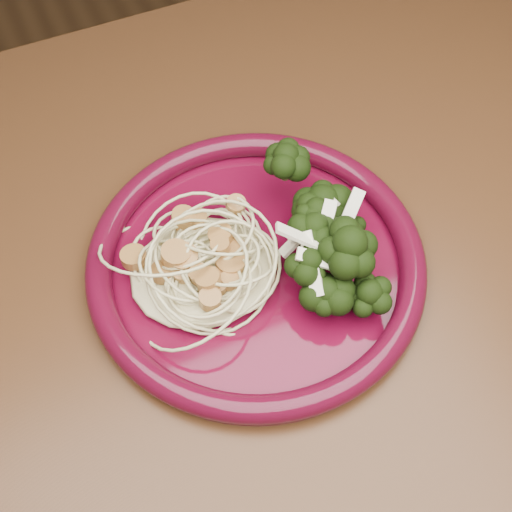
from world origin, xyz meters
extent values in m
plane|color=#51361B|center=(0.00, 0.00, 0.00)|extent=(3.50, 3.50, 0.00)
cube|color=#472814|center=(0.00, 0.00, 0.73)|extent=(1.20, 0.80, 0.04)
cylinder|color=#490519|center=(-0.10, 0.04, 0.75)|extent=(0.33, 0.33, 0.01)
torus|color=#490519|center=(-0.10, 0.04, 0.76)|extent=(0.33, 0.33, 0.02)
ellipsoid|color=beige|center=(-0.14, 0.05, 0.77)|extent=(0.14, 0.13, 0.03)
ellipsoid|color=black|center=(-0.04, 0.03, 0.78)|extent=(0.12, 0.17, 0.05)
camera|label=1|loc=(-0.23, -0.26, 1.26)|focal=50.00mm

